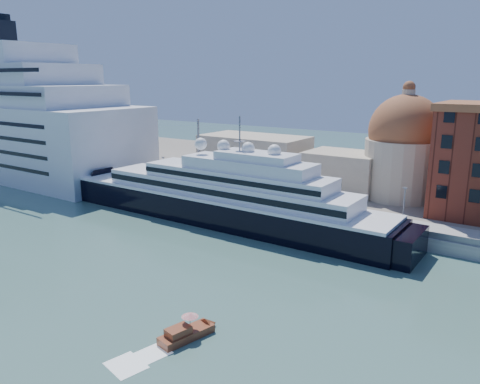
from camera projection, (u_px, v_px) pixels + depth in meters
The scene contains 9 objects.
ground at pixel (168, 260), 79.09m from camera, with size 400.00×400.00×0.00m, color #355D57.
quay at pixel (271, 208), 106.04m from camera, with size 180.00×10.00×2.50m, color gray.
land at pixel (341, 178), 138.95m from camera, with size 260.00×72.00×2.00m, color slate.
quay_fence at pixel (260, 205), 101.99m from camera, with size 180.00×0.10×1.20m, color slate.
superyacht at pixel (208, 198), 101.66m from camera, with size 88.90×12.32×26.57m.
service_barge at pixel (71, 187), 128.84m from camera, with size 14.42×7.37×3.10m.
water_taxi at pixel (185, 333), 55.15m from camera, with size 3.80×7.21×3.26m.
church at pixel (341, 155), 119.24m from camera, with size 66.00×18.00×25.50m.
lamp_posts at pixel (221, 167), 109.56m from camera, with size 120.80×2.40×18.00m.
Camera 1 is at (51.93, -54.20, 30.07)m, focal length 35.00 mm.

